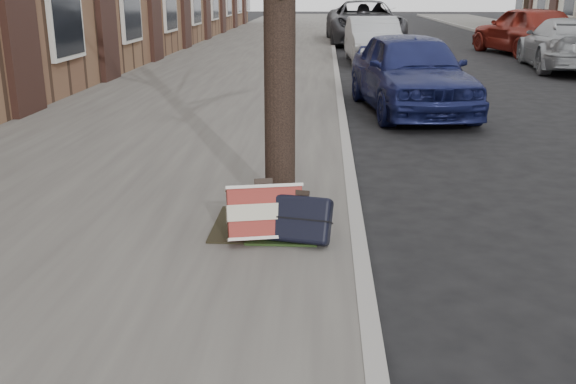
# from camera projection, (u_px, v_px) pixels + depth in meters

# --- Properties ---
(ground) EXTENTS (120.00, 120.00, 0.00)m
(ground) POSITION_uv_depth(u_px,v_px,m) (562.00, 315.00, 4.07)
(ground) COLOR black
(ground) RESTS_ON ground
(near_sidewalk) EXTENTS (5.00, 70.00, 0.12)m
(near_sidewalk) POSITION_uv_depth(u_px,v_px,m) (250.00, 59.00, 18.54)
(near_sidewalk) COLOR slate
(near_sidewalk) RESTS_ON ground
(dirt_patch) EXTENTS (0.85, 0.85, 0.02)m
(dirt_patch) POSITION_uv_depth(u_px,v_px,m) (266.00, 224.00, 5.29)
(dirt_patch) COLOR black
(dirt_patch) RESTS_ON near_sidewalk
(suitcase_red) EXTENTS (0.63, 0.43, 0.44)m
(suitcase_red) POSITION_uv_depth(u_px,v_px,m) (265.00, 213.00, 4.91)
(suitcase_red) COLOR maroon
(suitcase_red) RESTS_ON near_sidewalk
(suitcase_navy) EXTENTS (0.55, 0.39, 0.39)m
(suitcase_navy) POSITION_uv_depth(u_px,v_px,m) (298.00, 218.00, 4.87)
(suitcase_navy) COLOR black
(suitcase_navy) RESTS_ON near_sidewalk
(car_near_front) EXTENTS (2.05, 4.09, 1.34)m
(car_near_front) POSITION_uv_depth(u_px,v_px,m) (411.00, 72.00, 10.72)
(car_near_front) COLOR navy
(car_near_front) RESTS_ON ground
(car_near_mid) EXTENTS (1.51, 3.88, 1.26)m
(car_near_mid) POSITION_uv_depth(u_px,v_px,m) (373.00, 40.00, 17.93)
(car_near_mid) COLOR #B5B8BD
(car_near_mid) RESTS_ON ground
(car_near_back) EXTENTS (2.89, 5.87, 1.60)m
(car_near_back) POSITION_uv_depth(u_px,v_px,m) (364.00, 22.00, 24.14)
(car_near_back) COLOR #393A3E
(car_near_back) RESTS_ON ground
(car_far_front) EXTENTS (2.36, 4.71, 1.31)m
(car_far_front) POSITION_uv_depth(u_px,v_px,m) (566.00, 44.00, 16.39)
(car_far_front) COLOR #9FA2A5
(car_far_front) RESTS_ON ground
(car_far_back) EXTENTS (2.76, 4.81, 1.54)m
(car_far_back) POSITION_uv_depth(u_px,v_px,m) (526.00, 30.00, 20.15)
(car_far_back) COLOR maroon
(car_far_back) RESTS_ON ground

